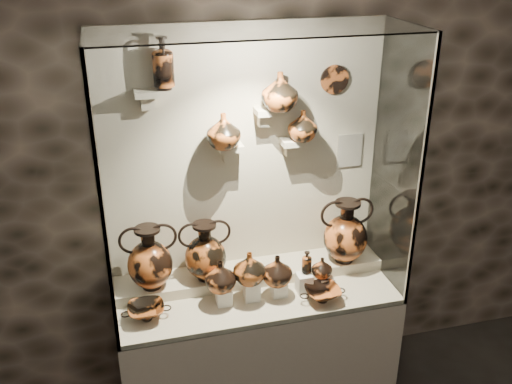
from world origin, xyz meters
TOP-DOWN VIEW (x-y plane):
  - wall_back at (0.00, 2.50)m, footprint 5.00×0.02m
  - plinth at (0.00, 2.18)m, footprint 1.70×0.60m
  - front_tier at (0.00, 2.18)m, footprint 1.68×0.58m
  - rear_tier at (0.00, 2.35)m, footprint 1.70×0.25m
  - back_panel at (0.00, 2.50)m, footprint 1.70×0.03m
  - glass_front at (0.00, 1.88)m, footprint 1.70×0.01m
  - glass_left at (-0.85, 2.18)m, footprint 0.01×0.60m
  - glass_right at (0.85, 2.18)m, footprint 0.01×0.60m
  - glass_top at (0.00, 2.18)m, footprint 1.70×0.60m
  - frame_post_left at (-0.84, 1.89)m, footprint 0.02×0.02m
  - frame_post_right at (0.84, 1.89)m, footprint 0.02×0.02m
  - pedestal_a at (-0.22, 2.13)m, footprint 0.09×0.09m
  - pedestal_b at (-0.05, 2.13)m, footprint 0.09×0.09m
  - pedestal_c at (0.12, 2.13)m, footprint 0.09×0.09m
  - pedestal_d at (0.28, 2.13)m, footprint 0.09×0.09m
  - pedestal_e at (0.42, 2.13)m, footprint 0.09×0.09m
  - bracket_ul at (-0.55, 2.42)m, footprint 0.14×0.12m
  - bracket_ca at (-0.10, 2.42)m, footprint 0.14×0.12m
  - bracket_cb at (0.10, 2.42)m, footprint 0.10×0.12m
  - bracket_cc at (0.28, 2.42)m, footprint 0.14×0.12m
  - amphora_left at (-0.62, 2.31)m, footprint 0.39×0.39m
  - amphora_mid at (-0.29, 2.32)m, footprint 0.30×0.30m
  - amphora_right at (0.61, 2.30)m, footprint 0.34×0.34m
  - jug_a at (-0.24, 2.12)m, footprint 0.19×0.19m
  - jug_b at (-0.07, 2.11)m, footprint 0.25×0.25m
  - jug_c at (0.10, 2.11)m, footprint 0.22×0.22m
  - jug_e at (0.39, 2.14)m, footprint 0.13×0.13m
  - lekythos_small at (0.30, 2.15)m, footprint 0.09×0.09m
  - kylix_left at (-0.68, 2.09)m, footprint 0.28×0.25m
  - kylix_right at (0.35, 2.01)m, footprint 0.33×0.30m
  - lekythos_tall at (-0.46, 2.41)m, footprint 0.14×0.14m
  - ovoid_vase_a at (-0.15, 2.37)m, footprint 0.25×0.25m
  - ovoid_vase_b at (0.18, 2.37)m, footprint 0.23×0.23m
  - ovoid_vase_c at (0.33, 2.38)m, footprint 0.23×0.23m
  - wall_plate at (0.54, 2.47)m, footprint 0.17×0.02m
  - info_placard at (0.68, 2.47)m, footprint 0.16×0.01m

SIDE VIEW (x-z plane):
  - plinth at x=0.00m, z-range 0.00..0.80m
  - front_tier at x=0.00m, z-range 0.80..0.83m
  - rear_tier at x=0.00m, z-range 0.80..0.90m
  - pedestal_e at x=0.42m, z-range 0.83..0.91m
  - pedestal_c at x=0.12m, z-range 0.83..0.92m
  - pedestal_a at x=-0.22m, z-range 0.83..0.93m
  - kylix_right at x=0.35m, z-range 0.83..0.94m
  - kylix_left at x=-0.68m, z-range 0.83..0.94m
  - pedestal_d at x=0.28m, z-range 0.83..0.95m
  - pedestal_b at x=-0.05m, z-range 0.83..0.96m
  - jug_e at x=0.39m, z-range 0.91..1.04m
  - jug_c at x=0.10m, z-range 0.92..1.11m
  - jug_a at x=-0.24m, z-range 0.93..1.12m
  - lekythos_small at x=0.30m, z-range 0.95..1.11m
  - jug_b at x=-0.07m, z-range 0.96..1.16m
  - amphora_mid at x=-0.29m, z-range 0.90..1.28m
  - amphora_left at x=-0.62m, z-range 0.90..1.30m
  - amphora_right at x=0.61m, z-range 0.90..1.32m
  - info_placard at x=0.68m, z-range 1.48..1.70m
  - wall_back at x=0.00m, z-range 0.00..3.20m
  - back_panel at x=0.00m, z-range 0.80..2.40m
  - glass_front at x=0.00m, z-range 0.80..2.40m
  - glass_left at x=-0.85m, z-range 0.80..2.40m
  - glass_right at x=0.85m, z-range 0.80..2.40m
  - frame_post_left at x=-0.84m, z-range 0.80..2.40m
  - frame_post_right at x=0.84m, z-range 0.80..2.40m
  - bracket_ca at x=-0.10m, z-range 1.68..1.72m
  - bracket_cc at x=0.28m, z-range 1.68..1.72m
  - ovoid_vase_c at x=0.33m, z-range 1.72..1.90m
  - ovoid_vase_a at x=-0.15m, z-range 1.72..1.92m
  - bracket_cb at x=0.10m, z-range 1.88..1.92m
  - ovoid_vase_b at x=0.18m, z-range 1.92..2.14m
  - wall_plate at x=0.54m, z-range 1.96..2.13m
  - bracket_ul at x=-0.55m, z-range 2.03..2.07m
  - lekythos_tall at x=-0.46m, z-range 2.07..2.38m
  - glass_top at x=0.00m, z-range 2.39..2.40m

